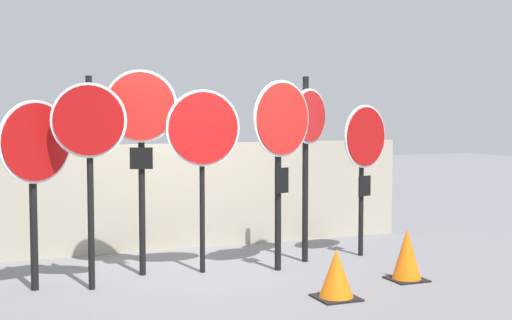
{
  "coord_description": "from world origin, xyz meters",
  "views": [
    {
      "loc": [
        -2.75,
        -8.4,
        2.0
      ],
      "look_at": [
        0.64,
        0.0,
        1.39
      ],
      "focal_mm": 50.0,
      "sensor_mm": 36.0,
      "label": 1
    }
  ],
  "objects": [
    {
      "name": "ground_plane",
      "position": [
        0.0,
        0.0,
        0.0
      ],
      "size": [
        40.0,
        40.0,
        0.0
      ],
      "primitive_type": "plane",
      "color": "slate"
    },
    {
      "name": "fence_back",
      "position": [
        0.0,
        1.66,
        0.77
      ],
      "size": [
        7.43,
        0.12,
        1.54
      ],
      "color": "#A89E89",
      "rests_on": "ground"
    },
    {
      "name": "stop_sign_0",
      "position": [
        -2.07,
        -0.17,
        1.5
      ],
      "size": [
        0.82,
        0.47,
        2.14
      ],
      "rotation": [
        0.0,
        0.0,
        0.5
      ],
      "color": "black",
      "rests_on": "ground"
    },
    {
      "name": "stop_sign_1",
      "position": [
        -1.51,
        -0.38,
        1.71
      ],
      "size": [
        0.82,
        0.24,
        2.41
      ],
      "rotation": [
        0.0,
        0.0,
        -0.25
      ],
      "color": "black",
      "rests_on": "ground"
    },
    {
      "name": "stop_sign_2",
      "position": [
        -0.82,
        0.11,
        1.8
      ],
      "size": [
        0.85,
        0.27,
        2.52
      ],
      "rotation": [
        0.0,
        0.0,
        -0.27
      ],
      "color": "black",
      "rests_on": "ground"
    },
    {
      "name": "stop_sign_3",
      "position": [
        -0.08,
        -0.04,
        1.67
      ],
      "size": [
        0.94,
        0.12,
        2.28
      ],
      "rotation": [
        0.0,
        0.0,
        -0.01
      ],
      "color": "black",
      "rests_on": "ground"
    },
    {
      "name": "stop_sign_4",
      "position": [
        0.87,
        -0.27,
        1.7
      ],
      "size": [
        0.9,
        0.37,
        2.4
      ],
      "rotation": [
        0.0,
        0.0,
        0.37
      ],
      "color": "black",
      "rests_on": "ground"
    },
    {
      "name": "stop_sign_5",
      "position": [
        1.42,
        0.08,
        1.66
      ],
      "size": [
        0.65,
        0.38,
        2.47
      ],
      "rotation": [
        0.0,
        0.0,
        0.52
      ],
      "color": "black",
      "rests_on": "ground"
    },
    {
      "name": "stop_sign_6",
      "position": [
        2.32,
        0.14,
        1.51
      ],
      "size": [
        0.82,
        0.34,
        2.1
      ],
      "rotation": [
        0.0,
        0.0,
        0.37
      ],
      "color": "black",
      "rests_on": "ground"
    },
    {
      "name": "traffic_cone_0",
      "position": [
        2.06,
        -1.29,
        0.31
      ],
      "size": [
        0.42,
        0.42,
        0.62
      ],
      "color": "black",
      "rests_on": "ground"
    },
    {
      "name": "traffic_cone_1",
      "position": [
        0.88,
        -1.73,
        0.27
      ],
      "size": [
        0.45,
        0.45,
        0.54
      ],
      "color": "black",
      "rests_on": "ground"
    }
  ]
}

